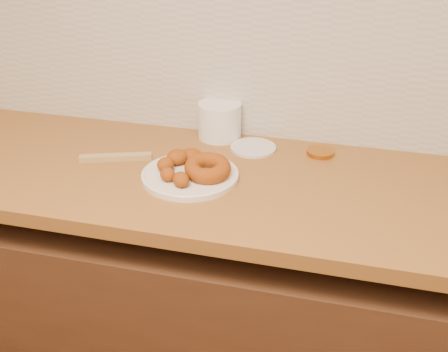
{
  "coord_description": "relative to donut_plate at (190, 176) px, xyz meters",
  "views": [
    {
      "loc": [
        0.11,
        0.39,
        1.62
      ],
      "look_at": [
        -0.22,
        1.64,
        0.93
      ],
      "focal_mm": 45.0,
      "sensor_mm": 36.0,
      "label": 1
    }
  ],
  "objects": [
    {
      "name": "ring_donut",
      "position": [
        0.05,
        0.0,
        0.03
      ],
      "size": [
        0.18,
        0.18,
        0.06
      ],
      "primitive_type": "torus",
      "rotation": [
        0.1,
        0.0,
        0.54
      ],
      "color": "brown",
      "rests_on": "donut_plate"
    },
    {
      "name": "tub_lid",
      "position": [
        0.13,
        0.22,
        -0.0
      ],
      "size": [
        0.16,
        0.16,
        0.01
      ],
      "primitive_type": "cylinder",
      "rotation": [
        0.0,
        0.0,
        0.2
      ],
      "color": "silver",
      "rests_on": "butcher_block"
    },
    {
      "name": "donut_plate",
      "position": [
        0.0,
        0.0,
        0.0
      ],
      "size": [
        0.26,
        0.26,
        0.02
      ],
      "primitive_type": "cylinder",
      "color": "silver",
      "rests_on": "butcher_block"
    },
    {
      "name": "plastic_tub",
      "position": [
        0.01,
        0.28,
        0.05
      ],
      "size": [
        0.13,
        0.13,
        0.11
      ],
      "primitive_type": "cylinder",
      "rotation": [
        0.0,
        0.0,
        -0.01
      ],
      "color": "white",
      "rests_on": "butcher_block"
    },
    {
      "name": "brass_jar_lid",
      "position": [
        0.33,
        0.24,
        -0.0
      ],
      "size": [
        0.08,
        0.08,
        0.01
      ],
      "primitive_type": "cylinder",
      "rotation": [
        0.0,
        0.0,
        0.04
      ],
      "color": "#B56F21",
      "rests_on": "butcher_block"
    },
    {
      "name": "fried_dough_chunks",
      "position": [
        -0.04,
        0.01,
        0.03
      ],
      "size": [
        0.13,
        0.22,
        0.04
      ],
      "color": "brown",
      "rests_on": "donut_plate"
    },
    {
      "name": "backsplash",
      "position": [
        0.32,
        0.33,
        0.29
      ],
      "size": [
        3.6,
        0.02,
        0.6
      ],
      "primitive_type": "cube",
      "color": "#BBB7A7",
      "rests_on": "wall_back"
    },
    {
      "name": "wooden_utensil",
      "position": [
        -0.24,
        0.05,
        0.0
      ],
      "size": [
        0.2,
        0.09,
        0.02
      ],
      "primitive_type": "cube",
      "rotation": [
        0.0,
        0.0,
        0.34
      ],
      "color": "#A68953",
      "rests_on": "butcher_block"
    },
    {
      "name": "butcher_block",
      "position": [
        -0.33,
        0.03,
        -0.03
      ],
      "size": [
        2.3,
        0.62,
        0.04
      ],
      "primitive_type": "cube",
      "color": "brown",
      "rests_on": "base_cabinet"
    },
    {
      "name": "base_cabinet",
      "position": [
        0.32,
        0.03,
        -0.52
      ],
      "size": [
        3.6,
        0.6,
        0.77
      ],
      "primitive_type": "cube",
      "color": "#482C19",
      "rests_on": "floor"
    }
  ]
}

